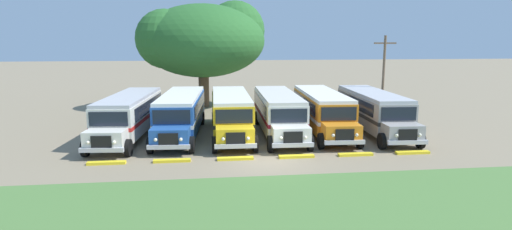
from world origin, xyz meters
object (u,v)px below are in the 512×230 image
at_px(parked_bus_slot_1, 181,112).
at_px(utility_pole, 383,76).
at_px(parked_bus_slot_0, 129,114).
at_px(parked_bus_slot_3, 278,111).
at_px(parked_bus_slot_5, 373,110).
at_px(parked_bus_slot_4, 322,110).
at_px(broad_shade_tree, 203,40).
at_px(parked_bus_slot_2, 231,112).

relative_size(parked_bus_slot_1, utility_pole, 1.60).
relative_size(parked_bus_slot_0, utility_pole, 1.60).
xyz_separation_m(parked_bus_slot_3, parked_bus_slot_5, (6.88, -0.17, 0.00)).
relative_size(parked_bus_slot_4, broad_shade_tree, 0.87).
height_order(parked_bus_slot_4, utility_pole, utility_pole).
xyz_separation_m(parked_bus_slot_1, utility_pole, (15.75, 2.75, 2.09)).
distance_m(parked_bus_slot_4, parked_bus_slot_5, 3.66).
relative_size(parked_bus_slot_1, parked_bus_slot_5, 1.00).
xyz_separation_m(parked_bus_slot_2, parked_bus_slot_3, (3.32, -0.16, 0.00)).
bearing_deg(parked_bus_slot_3, utility_pole, 110.79).
bearing_deg(parked_bus_slot_4, utility_pole, 119.20).
relative_size(parked_bus_slot_0, parked_bus_slot_2, 1.01).
bearing_deg(broad_shade_tree, parked_bus_slot_2, -81.81).
bearing_deg(broad_shade_tree, parked_bus_slot_0, -111.04).
height_order(parked_bus_slot_1, utility_pole, utility_pole).
bearing_deg(parked_bus_slot_1, parked_bus_slot_2, 89.86).
bearing_deg(parked_bus_slot_5, parked_bus_slot_3, -89.11).
relative_size(parked_bus_slot_2, utility_pole, 1.58).
bearing_deg(utility_pole, parked_bus_slot_1, -170.10).
height_order(parked_bus_slot_0, parked_bus_slot_4, same).
height_order(parked_bus_slot_0, utility_pole, utility_pole).
bearing_deg(parked_bus_slot_0, parked_bus_slot_1, 98.59).
distance_m(parked_bus_slot_0, parked_bus_slot_1, 3.46).
relative_size(parked_bus_slot_0, parked_bus_slot_5, 1.01).
relative_size(parked_bus_slot_1, parked_bus_slot_3, 1.01).
distance_m(parked_bus_slot_0, parked_bus_slot_5, 17.10).
relative_size(parked_bus_slot_2, parked_bus_slot_4, 1.00).
height_order(parked_bus_slot_4, broad_shade_tree, broad_shade_tree).
bearing_deg(parked_bus_slot_1, utility_pole, 103.67).
distance_m(parked_bus_slot_3, utility_pole, 9.74).
bearing_deg(broad_shade_tree, parked_bus_slot_3, -68.55).
height_order(parked_bus_slot_2, broad_shade_tree, broad_shade_tree).
height_order(parked_bus_slot_0, broad_shade_tree, broad_shade_tree).
bearing_deg(broad_shade_tree, utility_pole, -35.43).
height_order(parked_bus_slot_0, parked_bus_slot_1, same).
distance_m(parked_bus_slot_0, parked_bus_slot_2, 6.91).
relative_size(parked_bus_slot_0, parked_bus_slot_1, 1.00).
bearing_deg(utility_pole, parked_bus_slot_3, -160.67).
bearing_deg(parked_bus_slot_2, broad_shade_tree, -170.99).
relative_size(parked_bus_slot_4, parked_bus_slot_5, 1.00).
bearing_deg(parked_bus_slot_1, parked_bus_slot_5, 91.36).
xyz_separation_m(parked_bus_slot_1, parked_bus_slot_4, (10.02, -0.13, 0.00)).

